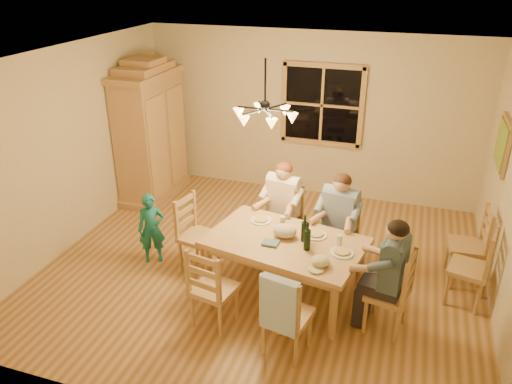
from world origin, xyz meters
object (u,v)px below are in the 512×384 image
(adult_slate_man, at_px, (392,263))
(chair_spare_front, at_px, (466,280))
(chair_near_left, at_px, (214,300))
(wine_bottle_a, at_px, (305,228))
(chair_end_left, at_px, (199,247))
(wine_bottle_b, at_px, (307,236))
(adult_woman, at_px, (283,198))
(dining_table, at_px, (285,248))
(chair_far_right, at_px, (337,248))
(chair_end_right, at_px, (386,305))
(chandelier, at_px, (265,114))
(child, at_px, (152,229))
(chair_near_right, at_px, (287,327))
(armoire, at_px, (151,136))
(chair_far_left, at_px, (282,234))
(adult_plaid_man, at_px, (340,211))
(chair_spare_back, at_px, (464,257))

(adult_slate_man, xyz_separation_m, chair_spare_front, (0.84, 0.77, -0.54))
(chair_near_left, bearing_deg, wine_bottle_a, 55.27)
(chair_end_left, bearing_deg, wine_bottle_a, 93.50)
(adult_slate_man, bearing_deg, wine_bottle_b, 93.89)
(chair_end_left, distance_m, wine_bottle_b, 1.64)
(adult_woman, bearing_deg, chair_spare_front, -178.02)
(dining_table, distance_m, wine_bottle_a, 0.34)
(dining_table, xyz_separation_m, chair_far_right, (0.49, 0.75, -0.36))
(chair_end_right, bearing_deg, wine_bottle_b, 93.89)
(chandelier, relative_size, child, 0.80)
(chair_near_right, bearing_deg, adult_slate_man, 46.74)
(armoire, xyz_separation_m, chair_end_left, (1.63, -1.82, -0.75))
(dining_table, bearing_deg, chair_far_left, 106.97)
(adult_plaid_man, bearing_deg, child, 24.32)
(dining_table, bearing_deg, child, 174.06)
(chair_far_right, relative_size, adult_plaid_man, 1.13)
(chair_end_left, bearing_deg, chair_near_right, 63.43)
(adult_plaid_man, bearing_deg, chair_spare_back, -158.05)
(chair_near_left, distance_m, wine_bottle_b, 1.23)
(chair_near_right, distance_m, chair_end_left, 1.86)
(dining_table, height_order, chair_near_left, chair_near_left)
(chair_spare_front, bearing_deg, adult_plaid_man, 94.68)
(adult_slate_man, bearing_deg, armoire, 71.40)
(adult_plaid_man, bearing_deg, chair_far_left, 0.00)
(dining_table, xyz_separation_m, chair_far_left, (-0.27, 0.90, -0.36))
(chair_far_left, relative_size, child, 1.03)
(dining_table, bearing_deg, wine_bottle_b, -22.97)
(child, bearing_deg, chair_spare_front, -22.77)
(chair_far_right, height_order, chair_end_left, same)
(chair_end_left, bearing_deg, chair_near_left, 43.26)
(chair_near_left, xyz_separation_m, child, (-1.26, 0.93, 0.18))
(dining_table, height_order, chair_spare_back, chair_spare_back)
(wine_bottle_a, bearing_deg, chandelier, 143.87)
(chair_end_right, bearing_deg, armoire, 71.40)
(wine_bottle_a, bearing_deg, chair_far_left, 119.59)
(dining_table, bearing_deg, armoire, 144.06)
(chair_end_left, height_order, wine_bottle_b, wine_bottle_b)
(chair_end_left, xyz_separation_m, wine_bottle_b, (1.48, -0.35, 0.62))
(adult_slate_man, relative_size, chair_spare_front, 0.88)
(chair_far_right, height_order, chair_near_right, same)
(chair_near_left, relative_size, wine_bottle_b, 3.00)
(wine_bottle_a, xyz_separation_m, chair_spare_front, (1.84, 0.49, -0.62))
(dining_table, relative_size, chair_end_right, 1.95)
(chair_spare_front, bearing_deg, adult_slate_man, 144.88)
(child, bearing_deg, chair_near_left, -64.02)
(armoire, height_order, chair_spare_front, armoire)
(chair_near_right, xyz_separation_m, adult_slate_man, (0.93, 0.67, 0.54))
(chair_end_right, height_order, wine_bottle_b, wine_bottle_b)
(wine_bottle_a, height_order, wine_bottle_b, same)
(chair_near_right, bearing_deg, wine_bottle_b, 100.65)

